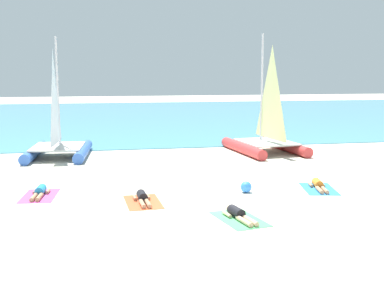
% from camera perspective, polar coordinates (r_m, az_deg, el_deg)
% --- Properties ---
extents(ground_plane, '(120.00, 120.00, 0.00)m').
position_cam_1_polar(ground_plane, '(24.87, -2.10, -1.10)').
color(ground_plane, beige).
extents(ocean_water, '(120.00, 40.00, 0.05)m').
position_cam_1_polar(ocean_water, '(46.04, -6.18, 3.34)').
color(ocean_water, '#4C9EB7').
rests_on(ocean_water, ground).
extents(sailboat_blue, '(3.20, 4.71, 5.90)m').
position_cam_1_polar(sailboat_blue, '(24.46, -15.65, 0.50)').
color(sailboat_blue, blue).
rests_on(sailboat_blue, ground).
extents(sailboat_red, '(3.53, 5.02, 6.13)m').
position_cam_1_polar(sailboat_red, '(25.23, 8.76, 1.04)').
color(sailboat_red, '#CC3838').
rests_on(sailboat_red, ground).
extents(towel_leftmost, '(1.25, 1.98, 0.01)m').
position_cam_1_polar(towel_leftmost, '(17.19, -17.65, -5.88)').
color(towel_leftmost, '#D84C99').
rests_on(towel_leftmost, ground).
extents(sunbather_leftmost, '(0.57, 1.57, 0.30)m').
position_cam_1_polar(sunbather_leftmost, '(17.22, -17.63, -5.42)').
color(sunbather_leftmost, '#268CCC').
rests_on(sunbather_leftmost, towel_leftmost).
extents(towel_center_left, '(1.20, 1.96, 0.01)m').
position_cam_1_polar(towel_center_left, '(15.70, -5.84, -6.87)').
color(towel_center_left, '#EA5933').
rests_on(towel_center_left, ground).
extents(sunbather_center_left, '(0.56, 1.57, 0.30)m').
position_cam_1_polar(sunbather_center_left, '(15.73, -5.88, -6.37)').
color(sunbather_center_left, black).
rests_on(sunbather_center_left, towel_center_left).
extents(towel_center_right, '(1.46, 2.08, 0.01)m').
position_cam_1_polar(towel_center_right, '(13.95, 5.65, -8.86)').
color(towel_center_right, '#4CB266').
rests_on(towel_center_right, ground).
extents(sunbather_center_right, '(0.71, 1.56, 0.30)m').
position_cam_1_polar(sunbather_center_right, '(13.97, 5.53, -8.30)').
color(sunbather_center_right, black).
rests_on(sunbather_center_right, towel_center_right).
extents(towel_rightmost, '(1.47, 2.09, 0.01)m').
position_cam_1_polar(towel_rightmost, '(17.92, 14.83, -5.17)').
color(towel_rightmost, '#338CD8').
rests_on(towel_rightmost, ground).
extents(sunbather_rightmost, '(0.72, 1.56, 0.30)m').
position_cam_1_polar(sunbather_rightmost, '(17.96, 14.80, -4.74)').
color(sunbather_rightmost, orange).
rests_on(sunbather_rightmost, towel_rightmost).
extents(beach_ball, '(0.40, 0.40, 0.40)m').
position_cam_1_polar(beach_ball, '(16.90, 6.44, -5.09)').
color(beach_ball, '#337FE5').
rests_on(beach_ball, ground).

